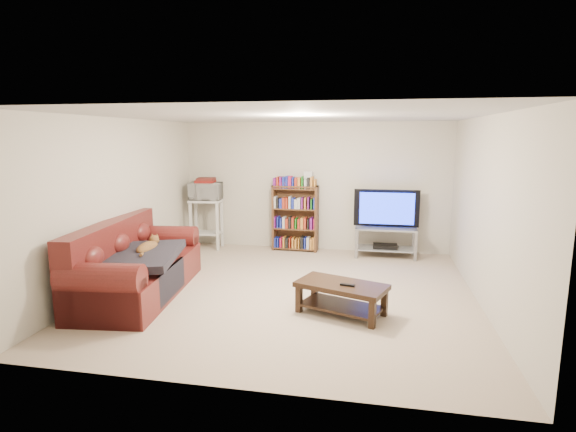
% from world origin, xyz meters
% --- Properties ---
extents(floor, '(5.00, 5.00, 0.00)m').
position_xyz_m(floor, '(0.00, 0.00, 0.00)').
color(floor, '#C9B095').
rests_on(floor, ground).
extents(ceiling, '(5.00, 5.00, 0.00)m').
position_xyz_m(ceiling, '(0.00, 0.00, 2.40)').
color(ceiling, white).
rests_on(ceiling, ground).
extents(wall_back, '(5.00, 0.00, 5.00)m').
position_xyz_m(wall_back, '(0.00, 2.50, 1.20)').
color(wall_back, beige).
rests_on(wall_back, ground).
extents(wall_front, '(5.00, 0.00, 5.00)m').
position_xyz_m(wall_front, '(0.00, -2.50, 1.20)').
color(wall_front, beige).
rests_on(wall_front, ground).
extents(wall_left, '(0.00, 5.00, 5.00)m').
position_xyz_m(wall_left, '(-2.50, 0.00, 1.20)').
color(wall_left, beige).
rests_on(wall_left, ground).
extents(wall_right, '(0.00, 5.00, 5.00)m').
position_xyz_m(wall_right, '(2.50, 0.00, 1.20)').
color(wall_right, beige).
rests_on(wall_right, ground).
extents(sofa, '(1.27, 2.46, 1.01)m').
position_xyz_m(sofa, '(-2.08, -0.49, 0.35)').
color(sofa, '#5B1A17').
rests_on(sofa, floor).
extents(blanket, '(1.12, 1.34, 0.20)m').
position_xyz_m(blanket, '(-1.87, -0.63, 0.58)').
color(blanket, '#222028').
rests_on(blanket, sofa).
extents(cat, '(0.33, 0.67, 0.19)m').
position_xyz_m(cat, '(-1.89, -0.42, 0.64)').
color(cat, brown).
rests_on(cat, sofa).
extents(coffee_table, '(1.19, 0.86, 0.39)m').
position_xyz_m(coffee_table, '(0.77, -0.66, 0.27)').
color(coffee_table, black).
rests_on(coffee_table, floor).
extents(remote, '(0.18, 0.08, 0.02)m').
position_xyz_m(remote, '(0.84, -0.74, 0.40)').
color(remote, black).
rests_on(remote, coffee_table).
extents(tv_stand, '(1.08, 0.49, 0.54)m').
position_xyz_m(tv_stand, '(1.34, 2.15, 0.36)').
color(tv_stand, '#999EA3').
rests_on(tv_stand, floor).
extents(television, '(1.16, 0.16, 0.67)m').
position_xyz_m(television, '(1.34, 2.15, 0.87)').
color(television, black).
rests_on(television, tv_stand).
extents(dvd_player, '(0.43, 0.30, 0.06)m').
position_xyz_m(dvd_player, '(1.34, 2.15, 0.19)').
color(dvd_player, black).
rests_on(dvd_player, tv_stand).
extents(bookshelf, '(0.86, 0.30, 1.23)m').
position_xyz_m(bookshelf, '(-0.33, 2.30, 0.64)').
color(bookshelf, '#52331C').
rests_on(bookshelf, floor).
extents(shelf_clutter, '(0.63, 0.20, 0.28)m').
position_xyz_m(shelf_clutter, '(-0.23, 2.31, 1.34)').
color(shelf_clutter, silver).
rests_on(shelf_clutter, bookshelf).
extents(microwave_stand, '(0.63, 0.49, 0.95)m').
position_xyz_m(microwave_stand, '(-2.03, 2.13, 0.61)').
color(microwave_stand, silver).
rests_on(microwave_stand, floor).
extents(microwave, '(0.62, 0.45, 0.32)m').
position_xyz_m(microwave, '(-2.03, 2.13, 1.11)').
color(microwave, silver).
rests_on(microwave, microwave_stand).
extents(game_boxes, '(0.37, 0.33, 0.05)m').
position_xyz_m(game_boxes, '(-2.03, 2.13, 1.30)').
color(game_boxes, maroon).
rests_on(game_boxes, microwave).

